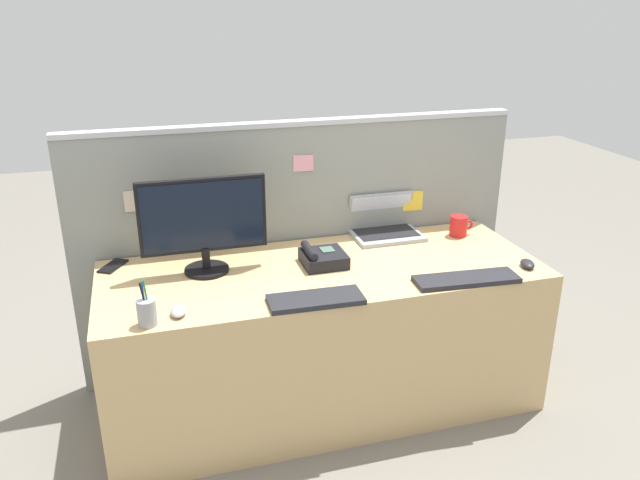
% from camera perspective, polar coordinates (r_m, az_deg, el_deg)
% --- Properties ---
extents(ground_plane, '(10.00, 10.00, 0.00)m').
position_cam_1_polar(ground_plane, '(3.19, 0.26, -14.24)').
color(ground_plane, slate).
extents(desk, '(1.99, 0.76, 0.70)m').
position_cam_1_polar(desk, '(3.00, 0.27, -8.76)').
color(desk, tan).
rests_on(desk, ground_plane).
extents(cubicle_divider, '(2.24, 0.08, 1.30)m').
position_cam_1_polar(cubicle_divider, '(3.23, -1.84, -0.54)').
color(cubicle_divider, gray).
rests_on(cubicle_divider, ground_plane).
extents(desktop_monitor, '(0.55, 0.20, 0.43)m').
position_cam_1_polar(desktop_monitor, '(2.78, -10.57, 1.74)').
color(desktop_monitor, black).
rests_on(desktop_monitor, desk).
extents(laptop, '(0.35, 0.28, 0.21)m').
position_cam_1_polar(laptop, '(3.25, 5.79, 1.34)').
color(laptop, '#9EA0A8').
rests_on(laptop, desk).
extents(desk_phone, '(0.19, 0.19, 0.09)m').
position_cam_1_polar(desk_phone, '(2.87, 0.21, -1.62)').
color(desk_phone, black).
rests_on(desk_phone, desk).
extents(keyboard_main, '(0.39, 0.17, 0.02)m').
position_cam_1_polar(keyboard_main, '(2.53, -0.39, -5.43)').
color(keyboard_main, '#232328').
rests_on(keyboard_main, desk).
extents(keyboard_spare, '(0.46, 0.17, 0.02)m').
position_cam_1_polar(keyboard_spare, '(2.78, 13.15, -3.49)').
color(keyboard_spare, '#232328').
rests_on(keyboard_spare, desk).
extents(computer_mouse_right_hand, '(0.07, 0.11, 0.03)m').
position_cam_1_polar(computer_mouse_right_hand, '(2.50, -12.74, -6.31)').
color(computer_mouse_right_hand, '#9EA0A8').
rests_on(computer_mouse_right_hand, desk).
extents(computer_mouse_left_hand, '(0.09, 0.11, 0.03)m').
position_cam_1_polar(computer_mouse_left_hand, '(3.00, 18.32, -2.07)').
color(computer_mouse_left_hand, '#232328').
rests_on(computer_mouse_left_hand, desk).
extents(pen_cup, '(0.07, 0.07, 0.18)m').
position_cam_1_polar(pen_cup, '(2.43, -15.47, -6.33)').
color(pen_cup, '#99999E').
rests_on(pen_cup, desk).
extents(cell_phone_black_slab, '(0.14, 0.17, 0.01)m').
position_cam_1_polar(cell_phone_black_slab, '(3.00, -18.29, -2.26)').
color(cell_phone_black_slab, black).
rests_on(cell_phone_black_slab, desk).
extents(coffee_mug, '(0.13, 0.09, 0.10)m').
position_cam_1_polar(coffee_mug, '(3.28, 12.50, 1.26)').
color(coffee_mug, red).
rests_on(coffee_mug, desk).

